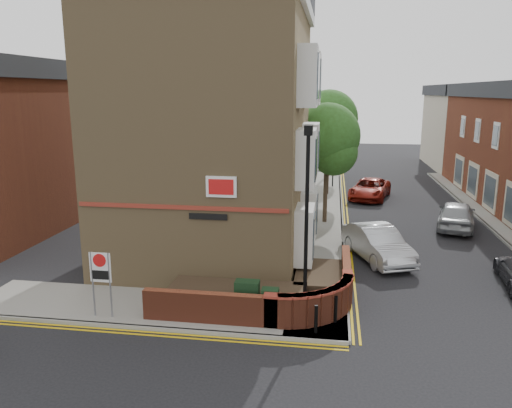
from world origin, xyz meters
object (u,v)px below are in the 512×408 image
object	(u,v)px
lamppost	(306,225)
utility_cabinet_large	(247,298)
zone_sign	(101,273)
silver_car_near	(377,243)

from	to	relation	value
lamppost	utility_cabinet_large	size ratio (longest dim) A/B	5.25
zone_sign	silver_car_near	distance (m)	12.13
silver_car_near	zone_sign	bearing A→B (deg)	-162.49
zone_sign	silver_car_near	bearing A→B (deg)	38.63
zone_sign	lamppost	bearing A→B (deg)	6.07
lamppost	utility_cabinet_large	xyz separation A→B (m)	(-1.90, 0.10, -2.62)
silver_car_near	utility_cabinet_large	bearing A→B (deg)	-146.25
lamppost	zone_sign	size ratio (longest dim) A/B	2.86
utility_cabinet_large	silver_car_near	size ratio (longest dim) A/B	0.26
lamppost	silver_car_near	size ratio (longest dim) A/B	1.36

